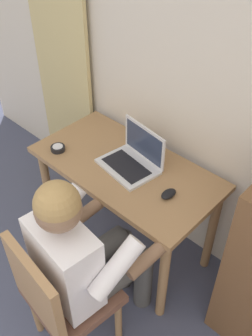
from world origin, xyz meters
TOP-DOWN VIEW (x-y plane):
  - wall_back at (0.00, 2.20)m, footprint 4.80×0.05m
  - curtain_panel at (-1.19, 2.13)m, footprint 0.58×0.03m
  - desk at (-0.28, 1.83)m, footprint 1.15×0.60m
  - chair at (-0.03, 1.10)m, footprint 0.46×0.44m
  - person_seated at (-0.02, 1.28)m, footprint 0.57×0.61m
  - laptop at (-0.25, 1.87)m, footprint 0.37×0.30m
  - computer_mouse at (0.07, 1.80)m, footprint 0.06×0.10m
  - desk_clock at (-0.69, 1.65)m, footprint 0.09×0.09m

SIDE VIEW (x-z plane):
  - chair at x=-0.03m, z-range 0.05..0.91m
  - desk at x=-0.28m, z-range 0.25..0.98m
  - person_seated at x=-0.02m, z-range 0.07..1.25m
  - desk_clock at x=-0.69m, z-range 0.73..0.76m
  - computer_mouse at x=0.07m, z-range 0.73..0.76m
  - laptop at x=-0.25m, z-range 0.66..0.90m
  - curtain_panel at x=-1.19m, z-range 0.00..2.19m
  - wall_back at x=0.00m, z-range 0.00..2.50m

